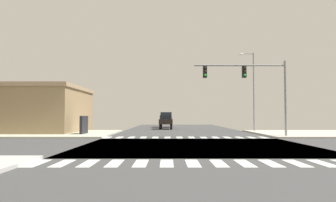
{
  "coord_description": "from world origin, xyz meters",
  "views": [
    {
      "loc": [
        -1.7,
        -19.83,
        1.84
      ],
      "look_at": [
        -1.82,
        5.04,
        2.95
      ],
      "focal_mm": 34.66,
      "sensor_mm": 36.0,
      "label": 1
    }
  ],
  "objects": [
    {
      "name": "ground",
      "position": [
        0.0,
        0.0,
        -0.03
      ],
      "size": [
        90.0,
        90.0,
        0.05
      ],
      "color": "#3C3C3E"
    },
    {
      "name": "sidewalk_corner_ne",
      "position": [
        13.0,
        12.0,
        0.07
      ],
      "size": [
        12.0,
        12.0,
        0.14
      ],
      "color": "#B2ADA3",
      "rests_on": "ground"
    },
    {
      "name": "sidewalk_corner_nw",
      "position": [
        -13.0,
        12.0,
        0.07
      ],
      "size": [
        12.0,
        12.0,
        0.14
      ],
      "color": "#AEB19D",
      "rests_on": "ground"
    },
    {
      "name": "crosswalk_near",
      "position": [
        -0.25,
        -7.3,
        0.0
      ],
      "size": [
        13.5,
        2.0,
        0.01
      ],
      "color": "white",
      "rests_on": "ground"
    },
    {
      "name": "crosswalk_far",
      "position": [
        -0.25,
        7.3,
        0.0
      ],
      "size": [
        13.5,
        2.0,
        0.01
      ],
      "color": "white",
      "rests_on": "ground"
    },
    {
      "name": "traffic_signal_mast",
      "position": [
        5.2,
        7.54,
        4.84
      ],
      "size": [
        7.86,
        0.55,
        6.49
      ],
      "color": "gray",
      "rests_on": "ground"
    },
    {
      "name": "street_lamp",
      "position": [
        7.76,
        16.58,
        5.27
      ],
      "size": [
        1.78,
        0.32,
        8.93
      ],
      "color": "gray",
      "rests_on": "ground"
    },
    {
      "name": "bank_building",
      "position": [
        -17.99,
        14.87,
        2.47
      ],
      "size": [
        15.65,
        11.05,
        4.92
      ],
      "color": "#8E7451",
      "rests_on": "ground"
    },
    {
      "name": "sedan_nearside_1",
      "position": [
        -2.0,
        23.94,
        1.12
      ],
      "size": [
        1.8,
        4.3,
        1.88
      ],
      "rotation": [
        0.0,
        0.0,
        3.14
      ],
      "color": "black",
      "rests_on": "ground"
    },
    {
      "name": "suv_queued_2",
      "position": [
        -2.0,
        30.87,
        1.39
      ],
      "size": [
        1.96,
        4.6,
        2.34
      ],
      "rotation": [
        0.0,
        0.0,
        3.14
      ],
      "color": "black",
      "rests_on": "ground"
    }
  ]
}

